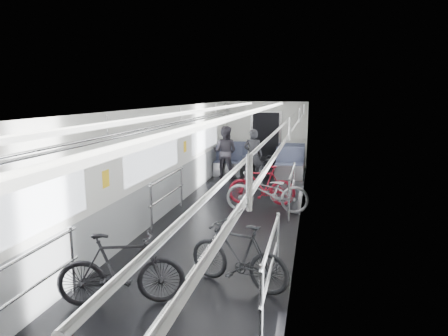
% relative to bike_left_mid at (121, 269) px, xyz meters
% --- Properties ---
extents(car_shell, '(3.02, 14.01, 2.41)m').
position_rel_bike_left_mid_xyz_m(car_shell, '(0.59, 5.07, 0.64)').
color(car_shell, black).
rests_on(car_shell, ground).
extents(bike_left_mid, '(1.68, 0.95, 0.97)m').
position_rel_bike_left_mid_xyz_m(bike_left_mid, '(0.00, 0.00, 0.00)').
color(bike_left_mid, black).
rests_on(bike_left_mid, floor).
extents(bike_right_near, '(1.62, 0.92, 0.94)m').
position_rel_bike_left_mid_xyz_m(bike_right_near, '(1.35, 0.83, -0.02)').
color(bike_right_near, black).
rests_on(bike_right_near, floor).
extents(bike_right_mid, '(1.91, 0.77, 0.99)m').
position_rel_bike_left_mid_xyz_m(bike_right_mid, '(1.33, 4.47, 0.01)').
color(bike_right_mid, '#999A9D').
rests_on(bike_right_mid, floor).
extents(bike_right_far, '(1.67, 0.61, 0.98)m').
position_rel_bike_left_mid_xyz_m(bike_right_far, '(1.13, 5.07, 0.00)').
color(bike_right_far, maroon).
rests_on(bike_right_far, floor).
extents(bike_aisle, '(0.80, 1.78, 0.91)m').
position_rel_bike_left_mid_xyz_m(bike_aisle, '(0.93, 7.72, -0.03)').
color(bike_aisle, black).
rests_on(bike_aisle, floor).
extents(person_standing, '(0.60, 0.41, 1.61)m').
position_rel_bike_left_mid_xyz_m(person_standing, '(0.49, 7.82, 0.32)').
color(person_standing, black).
rests_on(person_standing, floor).
extents(person_seated, '(0.86, 0.70, 1.67)m').
position_rel_bike_left_mid_xyz_m(person_seated, '(-0.47, 8.09, 0.35)').
color(person_seated, '#2E2B33').
rests_on(person_seated, floor).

